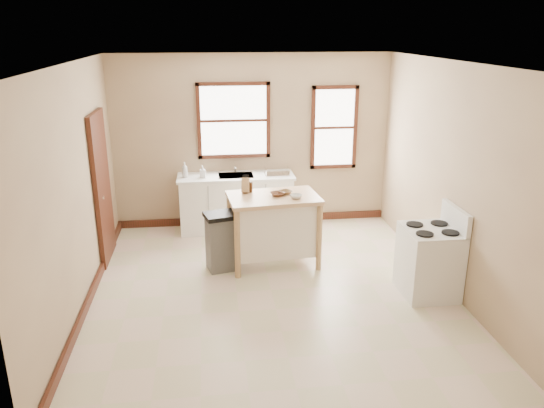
% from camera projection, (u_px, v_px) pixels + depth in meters
% --- Properties ---
extents(floor, '(5.00, 5.00, 0.00)m').
position_uv_depth(floor, '(271.00, 290.00, 6.74)').
color(floor, '#F5DBC2').
rests_on(floor, ground).
extents(ceiling, '(5.00, 5.00, 0.00)m').
position_uv_depth(ceiling, '(271.00, 63.00, 5.85)').
color(ceiling, white).
rests_on(ceiling, ground).
extents(wall_back, '(4.50, 0.04, 2.80)m').
position_uv_depth(wall_back, '(252.00, 141.00, 8.64)').
color(wall_back, tan).
rests_on(wall_back, ground).
extents(wall_left, '(0.04, 5.00, 2.80)m').
position_uv_depth(wall_left, '(75.00, 191.00, 6.03)').
color(wall_left, tan).
rests_on(wall_left, ground).
extents(wall_right, '(0.04, 5.00, 2.80)m').
position_uv_depth(wall_right, '(451.00, 178.00, 6.55)').
color(wall_right, tan).
rests_on(wall_right, ground).
extents(window_main, '(1.17, 0.06, 1.22)m').
position_uv_depth(window_main, '(234.00, 121.00, 8.48)').
color(window_main, '#381D0F').
rests_on(window_main, wall_back).
extents(window_side, '(0.77, 0.06, 1.37)m').
position_uv_depth(window_side, '(334.00, 128.00, 8.72)').
color(window_side, '#381D0F').
rests_on(window_side, wall_back).
extents(door_left, '(0.06, 0.90, 2.10)m').
position_uv_depth(door_left, '(102.00, 188.00, 7.37)').
color(door_left, '#381D0F').
rests_on(door_left, ground).
extents(baseboard_back, '(4.50, 0.04, 0.12)m').
position_uv_depth(baseboard_back, '(254.00, 219.00, 9.04)').
color(baseboard_back, '#381D0F').
rests_on(baseboard_back, ground).
extents(baseboard_left, '(0.04, 5.00, 0.12)m').
position_uv_depth(baseboard_left, '(91.00, 296.00, 6.46)').
color(baseboard_left, '#381D0F').
rests_on(baseboard_left, ground).
extents(sink_counter, '(1.86, 0.62, 0.92)m').
position_uv_depth(sink_counter, '(236.00, 202.00, 8.62)').
color(sink_counter, white).
rests_on(sink_counter, ground).
extents(faucet, '(0.03, 0.03, 0.22)m').
position_uv_depth(faucet, '(235.00, 166.00, 8.61)').
color(faucet, silver).
rests_on(faucet, sink_counter).
extents(soap_bottle_a, '(0.11, 0.11, 0.24)m').
position_uv_depth(soap_bottle_a, '(185.00, 170.00, 8.32)').
color(soap_bottle_a, '#B2B2B2').
rests_on(soap_bottle_a, sink_counter).
extents(soap_bottle_b, '(0.09, 0.09, 0.19)m').
position_uv_depth(soap_bottle_b, '(203.00, 172.00, 8.32)').
color(soap_bottle_b, '#B2B2B2').
rests_on(soap_bottle_b, sink_counter).
extents(dish_rack, '(0.45, 0.38, 0.10)m').
position_uv_depth(dish_rack, '(277.00, 172.00, 8.50)').
color(dish_rack, silver).
rests_on(dish_rack, sink_counter).
extents(kitchen_island, '(1.29, 0.89, 1.00)m').
position_uv_depth(kitchen_island, '(273.00, 230.00, 7.35)').
color(kitchen_island, tan).
rests_on(kitchen_island, ground).
extents(knife_block, '(0.12, 0.12, 0.20)m').
position_uv_depth(knife_block, '(246.00, 186.00, 7.30)').
color(knife_block, tan).
rests_on(knife_block, kitchen_island).
extents(pepper_grinder, '(0.05, 0.05, 0.15)m').
position_uv_depth(pepper_grinder, '(251.00, 187.00, 7.33)').
color(pepper_grinder, '#3E2410').
rests_on(pepper_grinder, kitchen_island).
extents(bowl_a, '(0.25, 0.25, 0.05)m').
position_uv_depth(bowl_a, '(277.00, 194.00, 7.19)').
color(bowl_a, brown).
rests_on(bowl_a, kitchen_island).
extents(bowl_b, '(0.24, 0.24, 0.04)m').
position_uv_depth(bowl_b, '(285.00, 192.00, 7.27)').
color(bowl_b, brown).
rests_on(bowl_b, kitchen_island).
extents(bowl_c, '(0.18, 0.18, 0.05)m').
position_uv_depth(bowl_c, '(296.00, 197.00, 7.08)').
color(bowl_c, silver).
rests_on(bowl_c, kitchen_island).
extents(trash_bin, '(0.49, 0.44, 0.81)m').
position_uv_depth(trash_bin, '(221.00, 242.00, 7.20)').
color(trash_bin, '#5F5F5D').
rests_on(trash_bin, ground).
extents(gas_stove, '(0.69, 0.70, 1.13)m').
position_uv_depth(gas_stove, '(430.00, 252.00, 6.48)').
color(gas_stove, white).
rests_on(gas_stove, ground).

